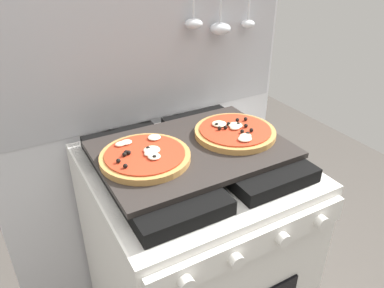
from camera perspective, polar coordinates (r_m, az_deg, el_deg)
The scene contains 5 objects.
kitchen_backsplash at distance 1.41m, azimuth -6.60°, elevation 0.89°, with size 1.10×0.09×1.55m.
stove at distance 1.37m, azimuth 0.04°, elevation -17.68°, with size 0.60×0.64×0.90m.
baking_tray at distance 1.08m, azimuth 0.00°, elevation -0.83°, with size 0.54×0.38×0.02m, color #2D2826.
pizza_left at distance 1.02m, azimuth -7.16°, elevation -1.83°, with size 0.25×0.25×0.03m.
pizza_right at distance 1.15m, azimuth 6.56°, elevation 1.86°, with size 0.25×0.25×0.03m.
Camera 1 is at (-0.46, -0.82, 1.45)m, focal length 35.03 mm.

